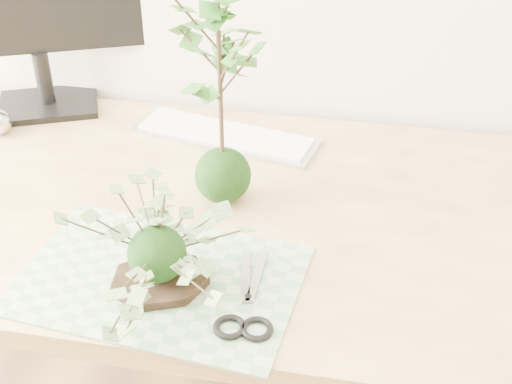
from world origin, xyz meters
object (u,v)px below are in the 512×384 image
desk (218,245)px  maple_kokedama (219,46)px  ivy_kokedama (155,232)px  keyboard (225,135)px

desk → maple_kokedama: 0.38m
ivy_kokedama → maple_kokedama: (0.04, 0.24, 0.19)m
maple_kokedama → keyboard: 0.35m
ivy_kokedama → desk: bearing=80.8°
desk → ivy_kokedama: ivy_kokedama is taller
ivy_kokedama → keyboard: 0.46m
desk → ivy_kokedama: bearing=-99.2°
desk → keyboard: size_ratio=4.08×
ivy_kokedama → keyboard: bearing=90.2°
maple_kokedama → keyboard: bearing=102.0°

